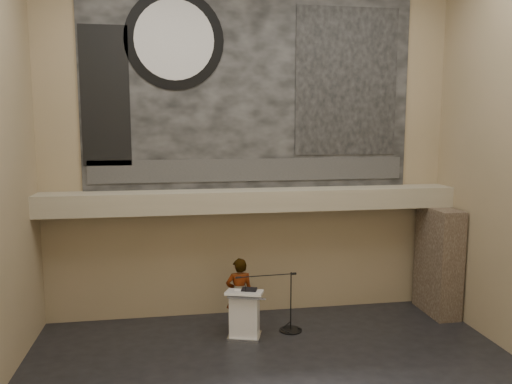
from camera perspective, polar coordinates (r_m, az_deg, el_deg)
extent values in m
cube|color=#907F5B|center=(12.29, -0.61, 5.36)|extent=(10.00, 0.02, 8.50)
cube|color=#907F5B|center=(4.57, 14.89, 0.93)|extent=(10.00, 0.02, 8.50)
cube|color=gray|center=(12.02, -0.31, -0.92)|extent=(10.00, 0.80, 0.50)
cylinder|color=#B2893D|center=(11.87, -7.92, -2.48)|extent=(0.04, 0.04, 0.06)
cylinder|color=#B2893D|center=(12.46, 8.40, -2.01)|extent=(0.04, 0.04, 0.06)
cube|color=black|center=(12.28, -0.60, 12.13)|extent=(8.00, 0.05, 5.00)
cube|color=#2F2F2F|center=(12.26, -0.56, 2.54)|extent=(7.76, 0.02, 0.55)
cylinder|color=black|center=(12.22, -9.32, 16.78)|extent=(2.30, 0.02, 2.30)
cylinder|color=silver|center=(12.20, -9.32, 16.79)|extent=(1.84, 0.02, 1.84)
cube|color=black|center=(12.84, 10.33, 12.26)|extent=(2.60, 0.02, 3.60)
cube|color=black|center=(12.18, -16.86, 10.42)|extent=(1.10, 0.02, 3.20)
cube|color=#413328|center=(13.48, 20.12, -7.40)|extent=(0.60, 1.40, 2.70)
cube|color=silver|center=(11.66, -1.32, -16.16)|extent=(0.85, 0.73, 0.08)
cube|color=white|center=(11.46, -1.33, -13.78)|extent=(0.73, 0.60, 0.96)
cube|color=white|center=(11.26, -1.32, -11.40)|extent=(0.94, 0.78, 0.14)
cube|color=black|center=(11.29, -0.79, -11.09)|extent=(0.40, 0.35, 0.04)
cube|color=silver|center=(11.24, -1.97, -11.26)|extent=(0.20, 0.27, 0.00)
imported|color=silver|center=(11.77, -1.91, -11.62)|extent=(0.64, 0.43, 1.72)
cylinder|color=black|center=(12.07, 3.97, -15.46)|extent=(0.52, 0.52, 0.02)
cylinder|color=black|center=(11.81, 4.00, -12.39)|extent=(0.03, 0.03, 1.40)
cylinder|color=black|center=(11.44, 1.04, -9.53)|extent=(1.37, 0.10, 0.02)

